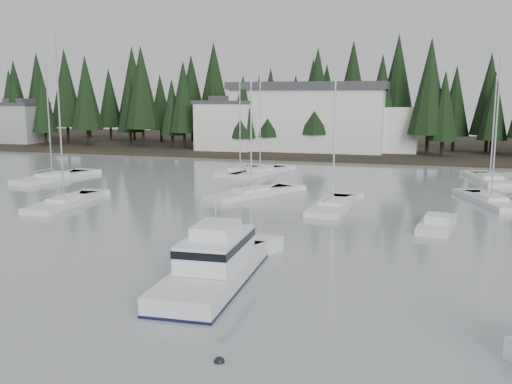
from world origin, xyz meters
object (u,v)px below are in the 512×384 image
at_px(sailboat_9, 65,204).
at_px(sailboat_10, 491,203).
at_px(sailboat_6, 52,179).
at_px(sailboat_3, 490,181).
at_px(house_west, 227,124).
at_px(harbor_inn, 322,118).
at_px(sailboat_2, 251,195).
at_px(sailboat_12, 240,173).
at_px(cabin_cruiser_center, 214,268).
at_px(runabout_1, 436,227).
at_px(sailboat_1, 260,174).
at_px(sailboat_4, 333,208).
at_px(house_far_west, 21,122).

distance_m(sailboat_9, sailboat_10, 37.03).
bearing_deg(sailboat_6, sailboat_3, -68.06).
distance_m(house_west, harbor_inn, 15.45).
distance_m(sailboat_2, sailboat_12, 15.48).
bearing_deg(sailboat_12, sailboat_2, -151.11).
bearing_deg(cabin_cruiser_center, sailboat_12, 13.59).
bearing_deg(sailboat_3, runabout_1, 155.69).
xyz_separation_m(cabin_cruiser_center, sailboat_1, (-9.09, 38.92, -0.62)).
distance_m(harbor_inn, sailboat_1, 27.46).
distance_m(sailboat_1, runabout_1, 30.82).
bearing_deg(sailboat_4, sailboat_3, -32.62).
height_order(sailboat_1, sailboat_2, sailboat_1).
height_order(sailboat_3, sailboat_4, sailboat_3).
height_order(sailboat_6, runabout_1, sailboat_6).
height_order(house_far_west, runabout_1, house_far_west).
relative_size(house_west, house_far_west, 1.13).
bearing_deg(sailboat_4, sailboat_12, 40.50).
distance_m(house_far_west, sailboat_12, 58.24).
relative_size(sailboat_4, sailboat_9, 0.75).
bearing_deg(sailboat_6, house_far_west, 49.27).
distance_m(sailboat_1, sailboat_3, 25.84).
bearing_deg(sailboat_12, sailboat_10, -107.27).
relative_size(house_west, sailboat_4, 0.85).
bearing_deg(sailboat_4, sailboat_10, -62.14).
bearing_deg(sailboat_2, sailboat_6, 110.12).
distance_m(cabin_cruiser_center, sailboat_1, 39.97).
bearing_deg(sailboat_6, sailboat_2, -91.38).
relative_size(sailboat_2, sailboat_6, 0.93).
height_order(house_west, house_far_west, house_west).
relative_size(harbor_inn, cabin_cruiser_center, 2.75).
distance_m(sailboat_1, sailboat_2, 14.95).
relative_size(house_far_west, sailboat_10, 0.64).
bearing_deg(harbor_inn, sailboat_10, -60.36).
relative_size(house_far_west, sailboat_2, 0.69).
relative_size(cabin_cruiser_center, sailboat_9, 0.72).
height_order(sailboat_6, sailboat_12, sailboat_6).
bearing_deg(harbor_inn, sailboat_9, -104.53).
relative_size(sailboat_6, sailboat_10, 1.01).
relative_size(cabin_cruiser_center, sailboat_1, 0.86).
distance_m(house_far_west, sailboat_4, 79.57).
bearing_deg(house_west, runabout_1, -55.19).
bearing_deg(sailboat_4, cabin_cruiser_center, 174.99).
height_order(sailboat_3, runabout_1, sailboat_3).
relative_size(sailboat_1, sailboat_10, 0.94).
bearing_deg(sailboat_10, harbor_inn, 10.24).
xyz_separation_m(sailboat_1, sailboat_3, (25.79, 1.69, -0.00)).
bearing_deg(sailboat_2, sailboat_12, 50.49).
height_order(house_far_west, sailboat_2, sailboat_2).
distance_m(sailboat_4, sailboat_6, 33.60).
xyz_separation_m(sailboat_6, sailboat_10, (45.68, -1.13, 0.01)).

